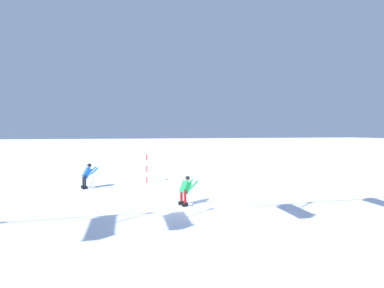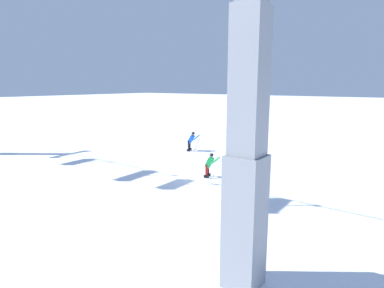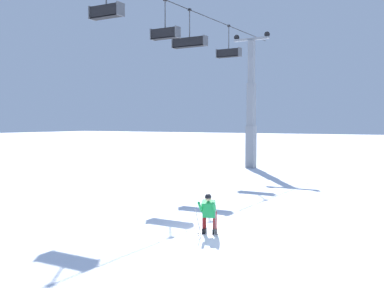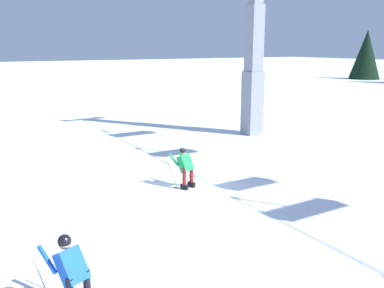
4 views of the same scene
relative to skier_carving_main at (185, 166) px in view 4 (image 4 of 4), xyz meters
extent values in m
plane|color=white|center=(0.28, -0.29, -0.78)|extent=(260.00, 260.00, 0.00)
cube|color=white|center=(0.17, -0.13, -0.77)|extent=(1.54, 0.55, 0.01)
cube|color=black|center=(0.17, -0.13, -0.69)|extent=(0.30, 0.19, 0.16)
cylinder|color=maroon|center=(0.17, -0.13, -0.30)|extent=(0.13, 0.13, 0.61)
cube|color=white|center=(0.07, 0.21, -0.77)|extent=(1.54, 0.55, 0.01)
cube|color=black|center=(0.07, 0.21, -0.69)|extent=(0.30, 0.19, 0.16)
cylinder|color=maroon|center=(0.07, 0.21, -0.30)|extent=(0.13, 0.13, 0.61)
cube|color=green|center=(0.01, 0.00, 0.09)|extent=(0.57, 0.54, 0.62)
sphere|color=tan|center=(-0.11, -0.03, 0.46)|extent=(0.20, 0.20, 0.20)
sphere|color=black|center=(-0.11, -0.03, 0.50)|extent=(0.22, 0.22, 0.22)
cylinder|color=green|center=(-0.23, -0.31, 0.20)|extent=(0.46, 0.22, 0.41)
cylinder|color=gray|center=(-0.24, -0.36, -0.36)|extent=(0.41, 0.26, 1.04)
cylinder|color=black|center=(-0.06, -0.35, -0.73)|extent=(0.07, 0.07, 0.01)
cylinder|color=green|center=(-0.36, 0.13, 0.20)|extent=(0.46, 0.22, 0.41)
cylinder|color=gray|center=(-0.40, 0.17, -0.36)|extent=(0.47, 0.04, 1.04)
cylinder|color=black|center=(-0.25, 0.26, -0.73)|extent=(0.07, 0.07, 0.01)
cube|color=gray|center=(-5.93, 7.62, 0.94)|extent=(0.88, 0.88, 3.43)
cube|color=gray|center=(-5.93, 7.62, 4.37)|extent=(0.74, 0.74, 3.43)
cylinder|color=black|center=(5.11, -4.98, -0.26)|extent=(0.13, 0.13, 0.68)
cube|color=blue|center=(5.04, -5.21, 0.17)|extent=(0.66, 0.59, 0.67)
sphere|color=tan|center=(4.89, -5.27, 0.58)|extent=(0.23, 0.23, 0.23)
sphere|color=black|center=(4.89, -5.27, 0.61)|extent=(0.24, 0.24, 0.24)
cylinder|color=blue|center=(4.77, -5.57, 0.28)|extent=(0.50, 0.27, 0.44)
cylinder|color=blue|center=(4.60, -5.14, 0.28)|extent=(0.50, 0.27, 0.44)
cylinder|color=gray|center=(4.54, -5.12, -0.33)|extent=(0.49, 0.09, 1.17)
cone|color=black|center=(-28.77, 46.99, 2.76)|extent=(4.40, 4.40, 7.07)
camera|label=1|loc=(2.63, 12.67, 2.67)|focal=26.21mm
camera|label=2|loc=(-9.21, 14.42, 4.33)|focal=29.72mm
camera|label=3|loc=(-13.28, -7.21, 2.96)|focal=43.03mm
camera|label=4|loc=(11.90, -6.80, 3.99)|focal=39.11mm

